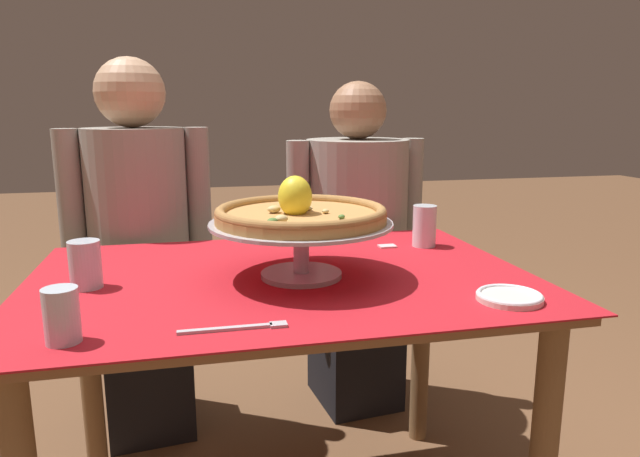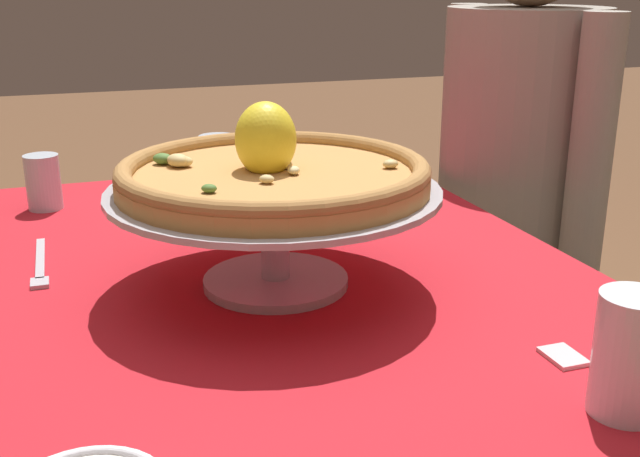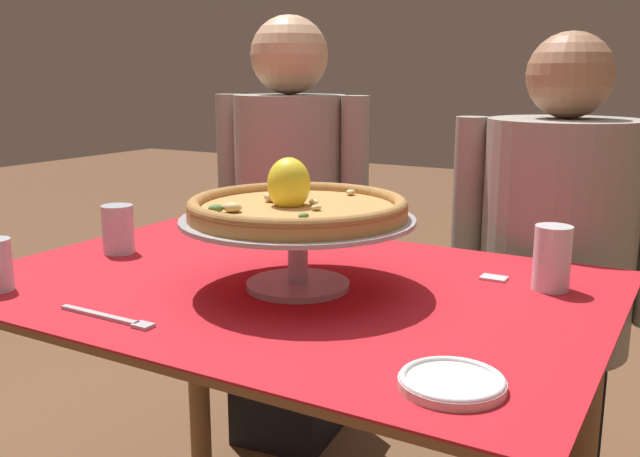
{
  "view_description": "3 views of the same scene",
  "coord_description": "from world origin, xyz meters",
  "px_view_note": "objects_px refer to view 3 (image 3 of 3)",
  "views": [
    {
      "loc": [
        -0.21,
        -1.32,
        1.11
      ],
      "look_at": [
        0.09,
        -0.01,
        0.83
      ],
      "focal_mm": 31.79,
      "sensor_mm": 36.0,
      "label": 1
    },
    {
      "loc": [
        0.97,
        -0.28,
        1.12
      ],
      "look_at": [
        0.1,
        0.02,
        0.81
      ],
      "focal_mm": 43.18,
      "sensor_mm": 36.0,
      "label": 2
    },
    {
      "loc": [
        0.7,
        -1.09,
        1.11
      ],
      "look_at": [
        0.07,
        0.02,
        0.83
      ],
      "focal_mm": 38.97,
      "sensor_mm": 36.0,
      "label": 3
    }
  ],
  "objects_px": {
    "dinner_fork": "(111,318)",
    "water_glass_side_left": "(117,233)",
    "pizza": "(297,206)",
    "diner_right": "(554,284)",
    "pizza_stand": "(298,236)",
    "water_glass_back_right": "(552,261)",
    "sugar_packet": "(494,278)",
    "side_plate": "(452,382)",
    "diner_left": "(291,243)"
  },
  "relations": [
    {
      "from": "pizza",
      "to": "sugar_packet",
      "type": "relative_size",
      "value": 8.08
    },
    {
      "from": "water_glass_back_right",
      "to": "sugar_packet",
      "type": "height_order",
      "value": "water_glass_back_right"
    },
    {
      "from": "pizza_stand",
      "to": "sugar_packet",
      "type": "xyz_separation_m",
      "value": [
        0.3,
        0.24,
        -0.1
      ]
    },
    {
      "from": "dinner_fork",
      "to": "water_glass_back_right",
      "type": "bearing_deg",
      "value": 42.01
    },
    {
      "from": "water_glass_back_right",
      "to": "diner_right",
      "type": "height_order",
      "value": "diner_right"
    },
    {
      "from": "diner_left",
      "to": "side_plate",
      "type": "bearing_deg",
      "value": -48.09
    },
    {
      "from": "pizza",
      "to": "water_glass_back_right",
      "type": "xyz_separation_m",
      "value": [
        0.41,
        0.23,
        -0.1
      ]
    },
    {
      "from": "pizza_stand",
      "to": "water_glass_back_right",
      "type": "distance_m",
      "value": 0.47
    },
    {
      "from": "dinner_fork",
      "to": "water_glass_side_left",
      "type": "bearing_deg",
      "value": 134.18
    },
    {
      "from": "pizza",
      "to": "sugar_packet",
      "type": "distance_m",
      "value": 0.42
    },
    {
      "from": "pizza",
      "to": "diner_right",
      "type": "relative_size",
      "value": 0.33
    },
    {
      "from": "water_glass_side_left",
      "to": "dinner_fork",
      "type": "xyz_separation_m",
      "value": [
        0.32,
        -0.32,
        -0.04
      ]
    },
    {
      "from": "pizza",
      "to": "side_plate",
      "type": "distance_m",
      "value": 0.5
    },
    {
      "from": "dinner_fork",
      "to": "sugar_packet",
      "type": "bearing_deg",
      "value": 48.54
    },
    {
      "from": "diner_left",
      "to": "pizza_stand",
      "type": "bearing_deg",
      "value": -56.69
    },
    {
      "from": "diner_right",
      "to": "pizza",
      "type": "bearing_deg",
      "value": -116.77
    },
    {
      "from": "pizza_stand",
      "to": "diner_right",
      "type": "bearing_deg",
      "value": 63.3
    },
    {
      "from": "pizza_stand",
      "to": "diner_left",
      "type": "distance_m",
      "value": 0.8
    },
    {
      "from": "water_glass_side_left",
      "to": "diner_left",
      "type": "height_order",
      "value": "diner_left"
    },
    {
      "from": "pizza_stand",
      "to": "diner_left",
      "type": "relative_size",
      "value": 0.34
    },
    {
      "from": "pizza_stand",
      "to": "diner_left",
      "type": "bearing_deg",
      "value": 123.31
    },
    {
      "from": "pizza_stand",
      "to": "water_glass_back_right",
      "type": "bearing_deg",
      "value": 28.89
    },
    {
      "from": "sugar_packet",
      "to": "diner_left",
      "type": "height_order",
      "value": "diner_left"
    },
    {
      "from": "water_glass_side_left",
      "to": "dinner_fork",
      "type": "bearing_deg",
      "value": -45.82
    },
    {
      "from": "dinner_fork",
      "to": "side_plate",
      "type": "bearing_deg",
      "value": 3.41
    },
    {
      "from": "water_glass_back_right",
      "to": "diner_left",
      "type": "height_order",
      "value": "diner_left"
    },
    {
      "from": "water_glass_side_left",
      "to": "water_glass_back_right",
      "type": "relative_size",
      "value": 0.9
    },
    {
      "from": "pizza_stand",
      "to": "sugar_packet",
      "type": "distance_m",
      "value": 0.4
    },
    {
      "from": "side_plate",
      "to": "dinner_fork",
      "type": "xyz_separation_m",
      "value": [
        -0.57,
        -0.03,
        -0.01
      ]
    },
    {
      "from": "water_glass_back_right",
      "to": "diner_left",
      "type": "distance_m",
      "value": 0.95
    },
    {
      "from": "pizza",
      "to": "water_glass_side_left",
      "type": "xyz_separation_m",
      "value": [
        -0.49,
        0.02,
        -0.11
      ]
    },
    {
      "from": "dinner_fork",
      "to": "sugar_packet",
      "type": "height_order",
      "value": "dinner_fork"
    },
    {
      "from": "sugar_packet",
      "to": "dinner_fork",
      "type": "bearing_deg",
      "value": -131.46
    },
    {
      "from": "diner_right",
      "to": "sugar_packet",
      "type": "bearing_deg",
      "value": -94.58
    },
    {
      "from": "water_glass_back_right",
      "to": "pizza_stand",
      "type": "bearing_deg",
      "value": -151.11
    },
    {
      "from": "pizza_stand",
      "to": "dinner_fork",
      "type": "xyz_separation_m",
      "value": [
        -0.17,
        -0.3,
        -0.1
      ]
    },
    {
      "from": "pizza_stand",
      "to": "sugar_packet",
      "type": "bearing_deg",
      "value": 38.3
    },
    {
      "from": "sugar_packet",
      "to": "diner_left",
      "type": "distance_m",
      "value": 0.84
    },
    {
      "from": "water_glass_back_right",
      "to": "side_plate",
      "type": "distance_m",
      "value": 0.5
    },
    {
      "from": "water_glass_back_right",
      "to": "side_plate",
      "type": "relative_size",
      "value": 0.88
    },
    {
      "from": "pizza",
      "to": "water_glass_side_left",
      "type": "bearing_deg",
      "value": 177.19
    },
    {
      "from": "water_glass_side_left",
      "to": "water_glass_back_right",
      "type": "height_order",
      "value": "water_glass_back_right"
    },
    {
      "from": "water_glass_side_left",
      "to": "side_plate",
      "type": "height_order",
      "value": "water_glass_side_left"
    },
    {
      "from": "water_glass_back_right",
      "to": "diner_right",
      "type": "distance_m",
      "value": 0.48
    },
    {
      "from": "water_glass_back_right",
      "to": "water_glass_side_left",
      "type": "bearing_deg",
      "value": -167.23
    },
    {
      "from": "dinner_fork",
      "to": "diner_left",
      "type": "distance_m",
      "value": 0.99
    },
    {
      "from": "water_glass_side_left",
      "to": "sugar_packet",
      "type": "xyz_separation_m",
      "value": [
        0.79,
        0.22,
        -0.04
      ]
    },
    {
      "from": "water_glass_side_left",
      "to": "side_plate",
      "type": "relative_size",
      "value": 0.79
    },
    {
      "from": "side_plate",
      "to": "dinner_fork",
      "type": "height_order",
      "value": "side_plate"
    },
    {
      "from": "water_glass_side_left",
      "to": "sugar_packet",
      "type": "bearing_deg",
      "value": 15.27
    }
  ]
}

